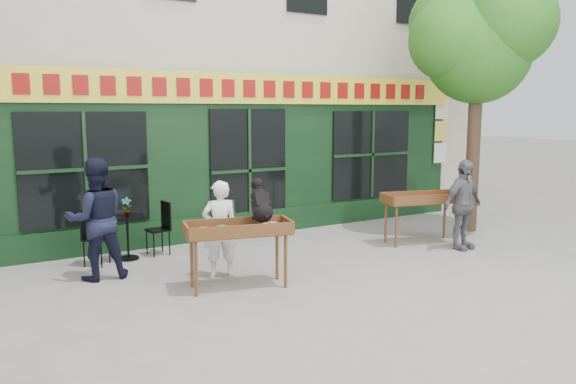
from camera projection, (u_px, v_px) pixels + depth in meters
name	position (u px, v px, depth m)	size (l,w,h in m)	color
ground	(310.00, 261.00, 9.69)	(80.00, 80.00, 0.00)	slate
building	(181.00, 13.00, 14.04)	(14.00, 7.26, 10.00)	beige
street_tree	(478.00, 35.00, 11.60)	(3.05, 2.90, 5.60)	#382619
book_cart_center	(238.00, 233.00, 8.11)	(1.60, 0.95, 0.99)	#5C311A
dog	(261.00, 199.00, 8.18)	(0.34, 0.60, 0.60)	black
woman	(220.00, 229.00, 8.68)	(0.55, 0.36, 1.51)	white
book_cart_right	(422.00, 201.00, 10.87)	(1.61, 0.98, 0.99)	#5C311A
man_right	(463.00, 205.00, 10.38)	(0.98, 0.41, 1.68)	#5A5A5F
bistro_table	(127.00, 229.00, 9.70)	(0.60, 0.60, 0.76)	black
bistro_chair_left	(91.00, 232.00, 9.35)	(0.51, 0.51, 0.95)	black
bistro_chair_right	(162.00, 223.00, 10.08)	(0.41, 0.40, 0.95)	black
potted_plant	(127.00, 207.00, 9.65)	(0.17, 0.12, 0.33)	gray
man_left	(96.00, 219.00, 8.53)	(0.91, 0.71, 1.87)	black
chalkboard	(222.00, 220.00, 11.15)	(0.59, 0.30, 0.79)	black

